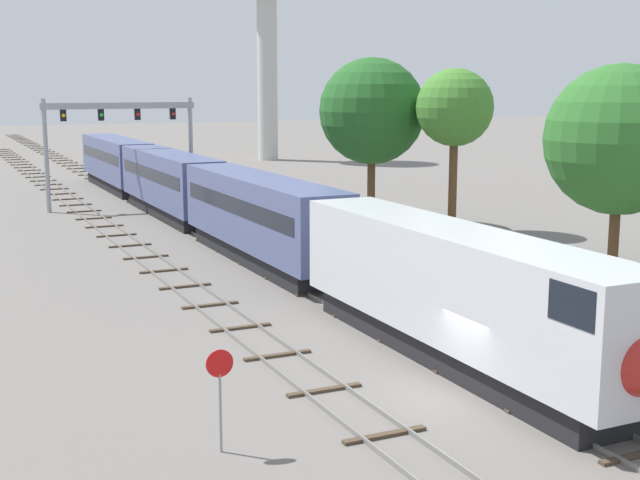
% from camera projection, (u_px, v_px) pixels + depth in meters
% --- Properties ---
extents(ground_plane, '(400.00, 400.00, 0.00)m').
position_uv_depth(ground_plane, '(450.00, 395.00, 27.42)').
color(ground_plane, slate).
extents(track_main, '(2.60, 200.00, 0.16)m').
position_uv_depth(track_main, '(117.00, 188.00, 81.77)').
color(track_main, slate).
rests_on(track_main, ground).
extents(track_near, '(2.60, 160.00, 0.16)m').
position_uv_depth(track_near, '(99.00, 222.00, 61.65)').
color(track_near, slate).
rests_on(track_near, ground).
extents(passenger_train, '(3.04, 76.51, 4.80)m').
position_uv_depth(passenger_train, '(207.00, 196.00, 56.10)').
color(passenger_train, silver).
rests_on(passenger_train, ground).
extents(signal_gantry, '(12.10, 0.49, 8.75)m').
position_uv_depth(signal_gantry, '(120.00, 128.00, 68.04)').
color(signal_gantry, '#999BA0').
rests_on(signal_gantry, ground).
extents(stop_sign, '(0.76, 0.08, 2.88)m').
position_uv_depth(stop_sign, '(220.00, 386.00, 22.85)').
color(stop_sign, gray).
rests_on(stop_sign, ground).
extents(trackside_tree_left, '(7.90, 7.90, 10.90)m').
position_uv_depth(trackside_tree_left, '(620.00, 140.00, 44.84)').
color(trackside_tree_left, brown).
rests_on(trackside_tree_left, ground).
extents(trackside_tree_mid, '(5.12, 5.12, 10.87)m').
position_uv_depth(trackside_tree_mid, '(455.00, 109.00, 56.46)').
color(trackside_tree_mid, brown).
rests_on(trackside_tree_mid, ground).
extents(trackside_tree_right, '(7.43, 7.43, 11.68)m').
position_uv_depth(trackside_tree_right, '(372.00, 111.00, 59.96)').
color(trackside_tree_right, brown).
rests_on(trackside_tree_right, ground).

